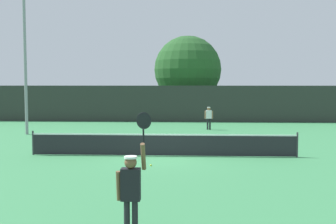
% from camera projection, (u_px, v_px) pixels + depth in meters
% --- Properties ---
extents(ground_plane, '(120.00, 120.00, 0.00)m').
position_uv_depth(ground_plane, '(163.00, 156.00, 17.62)').
color(ground_plane, '#387F4C').
extents(tennis_net, '(11.60, 0.08, 1.07)m').
position_uv_depth(tennis_net, '(163.00, 144.00, 17.59)').
color(tennis_net, '#232328').
rests_on(tennis_net, ground).
extents(perimeter_fence, '(35.87, 0.12, 2.97)m').
position_uv_depth(perimeter_fence, '(175.00, 104.00, 33.17)').
color(perimeter_fence, '#2D332D').
rests_on(perimeter_fence, ground).
extents(player_serving, '(0.68, 0.40, 2.60)m').
position_uv_depth(player_serving, '(131.00, 185.00, 7.94)').
color(player_serving, black).
rests_on(player_serving, ground).
extents(player_receiving, '(0.57, 0.23, 1.55)m').
position_uv_depth(player_receiving, '(209.00, 116.00, 27.51)').
color(player_receiving, white).
rests_on(player_receiving, ground).
extents(tennis_ball, '(0.07, 0.07, 0.07)m').
position_uv_depth(tennis_ball, '(151.00, 165.00, 15.45)').
color(tennis_ball, '#CCE033').
rests_on(tennis_ball, ground).
extents(light_pole, '(1.18, 0.28, 9.71)m').
position_uv_depth(light_pole, '(25.00, 46.00, 24.69)').
color(light_pole, gray).
rests_on(light_pole, ground).
extents(large_tree, '(6.10, 6.10, 7.47)m').
position_uv_depth(large_tree, '(188.00, 70.00, 36.84)').
color(large_tree, brown).
rests_on(large_tree, ground).
extents(parked_car_near, '(2.19, 4.32, 1.69)m').
position_uv_depth(parked_car_near, '(93.00, 107.00, 41.12)').
color(parked_car_near, red).
rests_on(parked_car_near, ground).
extents(parked_car_mid, '(2.51, 4.44, 1.69)m').
position_uv_depth(parked_car_mid, '(238.00, 108.00, 39.61)').
color(parked_car_mid, red).
rests_on(parked_car_mid, ground).
extents(parked_car_far, '(2.45, 4.42, 1.69)m').
position_uv_depth(parked_car_far, '(276.00, 107.00, 39.92)').
color(parked_car_far, navy).
rests_on(parked_car_far, ground).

